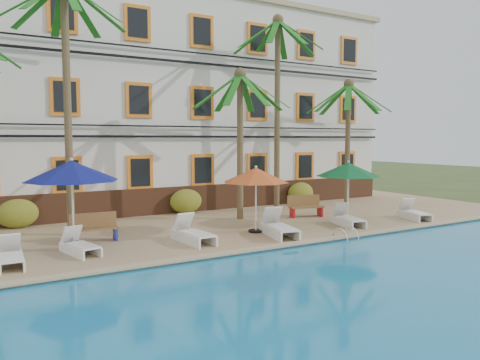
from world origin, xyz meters
TOP-DOWN VIEW (x-y plane):
  - ground at (0.00, 0.00)m, footprint 100.00×100.00m
  - pool_deck at (0.00, 5.00)m, footprint 30.00×12.00m
  - swimming_pool at (0.00, -7.00)m, footprint 26.00×12.00m
  - pool_coping at (0.00, -0.90)m, footprint 30.00×0.35m
  - hotel_building at (0.00, 9.98)m, footprint 25.40×6.44m
  - palm_b at (-4.90, 4.31)m, footprint 4.13×4.13m
  - palm_c at (1.85, 4.11)m, footprint 4.13×4.13m
  - palm_d at (4.51, 5.25)m, footprint 4.13×4.13m
  - palm_e at (8.52, 4.83)m, footprint 4.13×4.13m
  - shrub_left at (-6.40, 6.60)m, footprint 1.50×0.90m
  - shrub_mid at (0.48, 6.60)m, footprint 1.50×0.90m
  - shrub_right at (6.98, 6.60)m, footprint 1.50×0.90m
  - umbrella_blue at (-5.29, 1.90)m, footprint 2.79×2.79m
  - umbrella_red at (0.90, 1.40)m, footprint 2.40×2.40m
  - umbrella_green at (4.90, 0.96)m, footprint 2.50×2.50m
  - lounger_a at (-7.08, 0.88)m, footprint 0.67×1.70m
  - lounger_b at (-5.24, 1.32)m, footprint 0.94×1.74m
  - lounger_c at (-1.75, 1.06)m, footprint 0.84×1.97m
  - lounger_d at (1.21, 0.42)m, footprint 1.16×2.15m
  - lounger_e at (4.66, 0.71)m, footprint 1.04×1.88m
  - lounger_f at (8.08, 0.38)m, footprint 1.18×1.87m
  - bench_left at (-4.46, 2.81)m, footprint 1.53×0.59m
  - bench_right at (4.57, 3.16)m, footprint 1.57×0.82m
  - pool_ladder at (2.97, -1.00)m, footprint 0.54×0.74m

SIDE VIEW (x-z plane):
  - ground at x=0.00m, z-range 0.00..0.00m
  - swimming_pool at x=0.00m, z-range 0.00..0.20m
  - pool_deck at x=0.00m, z-range 0.00..0.25m
  - pool_ladder at x=2.97m, z-range -0.12..0.62m
  - pool_coping at x=0.00m, z-range 0.25..0.31m
  - lounger_b at x=-5.24m, z-range 0.11..0.89m
  - lounger_a at x=-7.08m, z-range 0.11..0.90m
  - lounger_f at x=8.08m, z-range 0.10..0.94m
  - lounger_e at x=4.66m, z-range 0.10..0.94m
  - lounger_c at x=-1.75m, z-range 0.09..1.00m
  - lounger_d at x=1.21m, z-range 0.08..1.04m
  - bench_left at x=-4.46m, z-range 0.26..1.18m
  - bench_right at x=4.57m, z-range 0.26..1.18m
  - shrub_left at x=-6.40m, z-range 0.25..1.35m
  - shrub_mid at x=0.48m, z-range 0.25..1.35m
  - shrub_right at x=6.98m, z-range 0.25..1.35m
  - umbrella_red at x=0.90m, z-range 1.09..3.49m
  - umbrella_green at x=4.90m, z-range 1.13..3.63m
  - umbrella_blue at x=-5.29m, z-range 1.24..4.02m
  - palm_c at x=1.85m, z-range 1.21..7.47m
  - palm_e at x=8.52m, z-range 1.22..7.54m
  - hotel_building at x=0.00m, z-range 0.26..10.49m
  - palm_b at x=-4.90m, z-range 1.43..10.27m
  - palm_d at x=4.51m, z-range 1.44..10.42m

